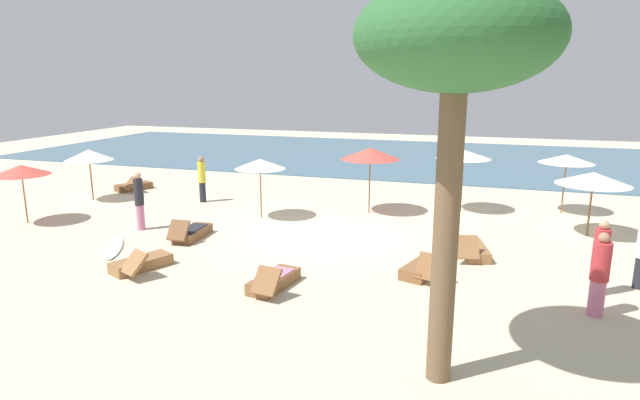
# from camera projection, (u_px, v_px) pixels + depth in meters

# --- Properties ---
(ground_plane) EXTENTS (60.00, 60.00, 0.00)m
(ground_plane) POSITION_uv_depth(u_px,v_px,m) (328.00, 235.00, 16.22)
(ground_plane) COLOR beige
(ocean_water) EXTENTS (48.00, 16.00, 0.06)m
(ocean_water) POSITION_uv_depth(u_px,v_px,m) (409.00, 157.00, 31.99)
(ocean_water) COLOR #476B7F
(ocean_water) RESTS_ON ground_plane
(umbrella_0) EXTENTS (1.79, 1.79, 1.96)m
(umbrella_0) POSITION_uv_depth(u_px,v_px,m) (21.00, 170.00, 17.18)
(umbrella_0) COLOR olive
(umbrella_0) RESTS_ON ground_plane
(umbrella_1) EXTENTS (1.92, 1.92, 2.24)m
(umbrella_1) POSITION_uv_depth(u_px,v_px,m) (464.00, 154.00, 18.64)
(umbrella_1) COLOR brown
(umbrella_1) RESTS_ON ground_plane
(umbrella_2) EXTENTS (2.07, 2.07, 2.34)m
(umbrella_2) POSITION_uv_depth(u_px,v_px,m) (370.00, 154.00, 18.41)
(umbrella_2) COLOR brown
(umbrella_2) RESTS_ON ground_plane
(umbrella_3) EXTENTS (1.84, 1.84, 2.00)m
(umbrella_3) POSITION_uv_depth(u_px,v_px,m) (89.00, 155.00, 20.50)
(umbrella_3) COLOR olive
(umbrella_3) RESTS_ON ground_plane
(umbrella_4) EXTENTS (1.87, 1.87, 2.11)m
(umbrella_4) POSITION_uv_depth(u_px,v_px,m) (567.00, 159.00, 18.42)
(umbrella_4) COLOR brown
(umbrella_4) RESTS_ON ground_plane
(umbrella_6) EXTENTS (1.72, 1.72, 2.06)m
(umbrella_6) POSITION_uv_depth(u_px,v_px,m) (260.00, 164.00, 17.77)
(umbrella_6) COLOR olive
(umbrella_6) RESTS_ON ground_plane
(umbrella_7) EXTENTS (2.14, 2.14, 1.98)m
(umbrella_7) POSITION_uv_depth(u_px,v_px,m) (593.00, 178.00, 15.74)
(umbrella_7) COLOR brown
(umbrella_7) RESTS_ON ground_plane
(lounger_0) EXTENTS (0.85, 1.76, 0.70)m
(lounger_0) POSITION_uv_depth(u_px,v_px,m) (273.00, 281.00, 12.11)
(lounger_0) COLOR brown
(lounger_0) RESTS_ON ground_plane
(lounger_1) EXTENTS (0.96, 1.76, 0.72)m
(lounger_1) POSITION_uv_depth(u_px,v_px,m) (473.00, 250.00, 14.28)
(lounger_1) COLOR olive
(lounger_1) RESTS_ON ground_plane
(lounger_2) EXTENTS (1.32, 1.78, 0.66)m
(lounger_2) POSITION_uv_depth(u_px,v_px,m) (133.00, 186.00, 22.63)
(lounger_2) COLOR brown
(lounger_2) RESTS_ON ground_plane
(lounger_3) EXTENTS (1.24, 1.80, 0.66)m
(lounger_3) POSITION_uv_depth(u_px,v_px,m) (141.00, 263.00, 13.26)
(lounger_3) COLOR olive
(lounger_3) RESTS_ON ground_plane
(lounger_4) EXTENTS (0.69, 1.72, 0.69)m
(lounger_4) POSITION_uv_depth(u_px,v_px,m) (191.00, 233.00, 15.86)
(lounger_4) COLOR brown
(lounger_4) RESTS_ON ground_plane
(lounger_6) EXTENTS (1.05, 1.74, 0.74)m
(lounger_6) POSITION_uv_depth(u_px,v_px,m) (423.00, 268.00, 12.93)
(lounger_6) COLOR brown
(lounger_6) RESTS_ON ground_plane
(person_1) EXTENTS (0.40, 0.40, 1.86)m
(person_1) POSITION_uv_depth(u_px,v_px,m) (139.00, 200.00, 16.61)
(person_1) COLOR #D17299
(person_1) RESTS_ON ground_plane
(person_2) EXTENTS (0.46, 0.46, 1.75)m
(person_2) POSITION_uv_depth(u_px,v_px,m) (599.00, 274.00, 10.57)
(person_2) COLOR #D17299
(person_2) RESTS_ON ground_plane
(person_3) EXTENTS (0.36, 0.36, 1.73)m
(person_3) POSITION_uv_depth(u_px,v_px,m) (600.00, 257.00, 11.59)
(person_3) COLOR white
(person_3) RESTS_ON ground_plane
(person_4) EXTENTS (0.38, 0.38, 1.78)m
(person_4) POSITION_uv_depth(u_px,v_px,m) (202.00, 179.00, 20.35)
(person_4) COLOR #26262D
(person_4) RESTS_ON ground_plane
(palm_2) EXTENTS (2.91, 2.91, 6.10)m
(palm_2) POSITION_uv_depth(u_px,v_px,m) (456.00, 46.00, 7.36)
(palm_2) COLOR brown
(palm_2) RESTS_ON ground_plane
(surfboard) EXTENTS (1.50, 2.07, 0.07)m
(surfboard) POSITION_uv_depth(u_px,v_px,m) (114.00, 247.00, 14.95)
(surfboard) COLOR silver
(surfboard) RESTS_ON ground_plane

